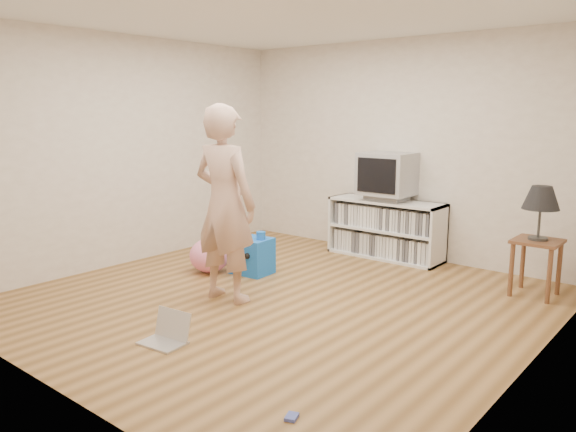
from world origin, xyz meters
The scene contains 13 objects.
ground centered at (0.00, 0.00, 0.00)m, with size 4.50×4.50×0.00m, color brown.
walls centered at (0.00, 0.00, 1.30)m, with size 4.52×4.52×2.60m.
ceiling centered at (0.00, 0.00, 2.60)m, with size 4.50×4.50×0.01m, color white.
media_unit centered at (-0.02, 2.04, 0.35)m, with size 1.40×0.45×0.70m.
dvd_deck centered at (-0.02, 2.02, 0.73)m, with size 0.45×0.35×0.07m, color gray.
crt_tv centered at (-0.02, 2.02, 1.02)m, with size 0.60×0.53×0.50m.
side_table centered at (1.82, 1.65, 0.42)m, with size 0.42×0.42×0.55m.
table_lamp centered at (1.82, 1.65, 0.94)m, with size 0.34×0.34×0.52m.
person centered at (-0.40, -0.31, 0.91)m, with size 0.66×0.44×1.82m, color #CFA28D.
laptop centered at (-0.03, -1.31, 0.06)m, with size 0.37×0.31×0.23m.
playing_cards centered at (1.40, -1.56, 0.01)m, with size 0.07×0.09×0.02m, color #4A5AC5.
plush_blue centered at (-0.80, 0.47, 0.20)m, with size 0.44×0.39×0.48m.
plush_pink centered at (-1.20, 0.21, 0.19)m, with size 0.44×0.44×0.37m, color pink.
Camera 1 is at (3.27, -3.87, 1.75)m, focal length 35.00 mm.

